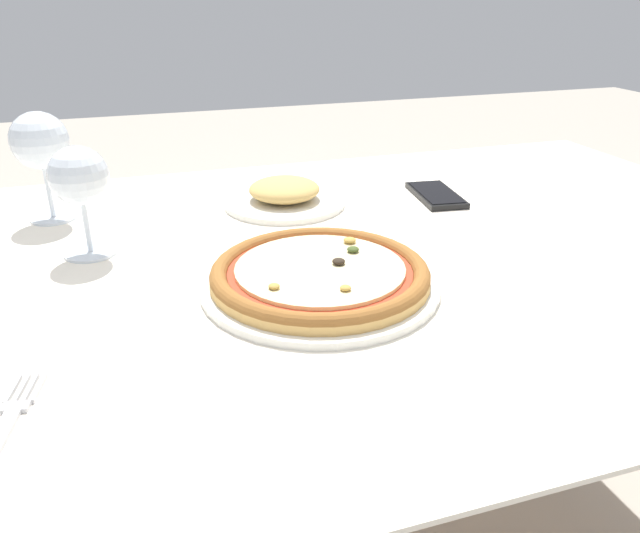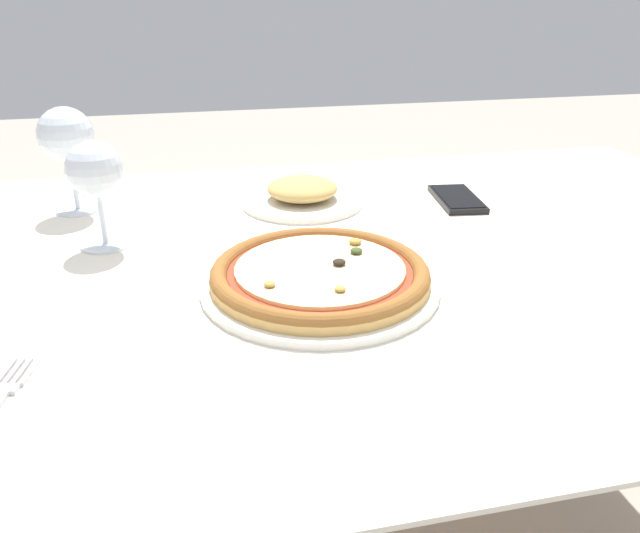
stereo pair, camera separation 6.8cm
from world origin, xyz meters
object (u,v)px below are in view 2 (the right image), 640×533
(wine_glass_far_right, at_px, (66,137))
(cell_phone, at_px, (457,199))
(dining_table, at_px, (370,298))
(side_plate, at_px, (302,194))
(pizza_plate, at_px, (320,276))
(wine_glass_far_left, at_px, (95,173))

(wine_glass_far_right, xyz_separation_m, cell_phone, (0.65, -0.10, -0.12))
(dining_table, relative_size, side_plate, 6.91)
(dining_table, xyz_separation_m, side_plate, (-0.06, 0.23, 0.10))
(pizza_plate, distance_m, wine_glass_far_left, 0.36)
(wine_glass_far_left, height_order, side_plate, wine_glass_far_left)
(cell_phone, relative_size, side_plate, 0.71)
(wine_glass_far_left, distance_m, cell_phone, 0.61)
(wine_glass_far_right, xyz_separation_m, side_plate, (0.38, -0.05, -0.11))
(dining_table, height_order, pizza_plate, pizza_plate)
(wine_glass_far_left, relative_size, side_plate, 0.74)
(pizza_plate, height_order, side_plate, side_plate)
(wine_glass_far_left, bearing_deg, cell_phone, 7.22)
(dining_table, height_order, wine_glass_far_right, wine_glass_far_right)
(wine_glass_far_right, bearing_deg, side_plate, -7.45)
(pizza_plate, bearing_deg, side_plate, 82.90)
(wine_glass_far_right, bearing_deg, dining_table, -32.20)
(dining_table, bearing_deg, side_plate, 104.47)
(dining_table, bearing_deg, wine_glass_far_left, 164.35)
(wine_glass_far_right, distance_m, side_plate, 0.40)
(pizza_plate, xyz_separation_m, wine_glass_far_right, (-0.34, 0.38, 0.11))
(dining_table, bearing_deg, pizza_plate, -134.64)
(pizza_plate, distance_m, side_plate, 0.33)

